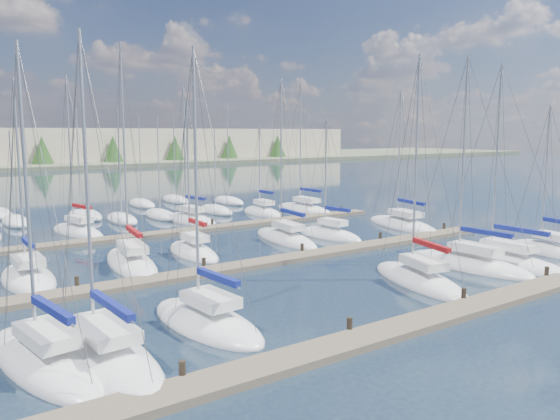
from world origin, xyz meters
TOP-DOWN VIEW (x-y plane):
  - ground at (0.00, 60.00)m, footprint 400.00×400.00m
  - dock_near at (0.00, 2.01)m, footprint 44.00×1.93m
  - dock_mid at (0.00, 16.01)m, footprint 44.00×1.93m
  - dock_far at (0.00, 30.01)m, footprint 44.00×1.93m
  - sailboat_i at (-7.38, 21.04)m, footprint 4.02×9.93m
  - sailboat_d at (5.18, 6.94)m, footprint 4.94×9.10m
  - sailboat_q at (12.62, 35.47)m, footprint 2.73×7.05m
  - sailboat_j at (-2.46, 21.65)m, footprint 2.79×7.12m
  - sailboat_a at (-15.72, 7.38)m, footprint 4.03×9.46m
  - sailboat_m at (19.18, 21.11)m, footprint 5.03×10.43m
  - sailboat_r at (17.86, 34.78)m, footprint 2.93×9.65m
  - sailboat_n at (-7.20, 35.12)m, footprint 4.00×8.39m
  - sailboat_k at (6.07, 21.91)m, footprint 3.58×9.52m
  - sailboat_g at (19.42, 7.00)m, footprint 3.58×7.10m
  - sailboat_l at (10.13, 21.04)m, footprint 3.03×7.14m
  - sailboat_f at (13.64, 6.96)m, footprint 3.05×10.17m
  - sailboat_b at (-13.69, 6.76)m, footprint 3.58×10.15m
  - sailboat_h at (-13.89, 20.71)m, footprint 3.05×7.65m
  - sailboat_p at (3.83, 35.29)m, footprint 3.90×8.66m
  - sailboat_c at (-8.56, 7.72)m, footprint 3.68×8.29m
  - sailboat_e at (10.98, 7.69)m, footprint 3.52×9.44m
  - distant_boats at (-4.34, 43.76)m, footprint 36.93×20.75m

SIDE VIEW (x-z plane):
  - ground at x=0.00m, z-range 0.00..0.00m
  - dock_near at x=0.00m, z-range -0.40..0.70m
  - dock_mid at x=0.00m, z-range -0.40..0.70m
  - dock_far at x=0.00m, z-range -0.40..0.70m
  - sailboat_b at x=-13.69m, z-range -6.61..6.95m
  - sailboat_m at x=19.18m, z-range -6.67..7.01m
  - sailboat_a at x=-15.72m, z-range -6.33..6.68m
  - sailboat_q at x=12.62m, z-range -5.02..5.38m
  - sailboat_f at x=13.64m, z-range -6.93..7.28m
  - sailboat_h at x=-13.89m, z-range -6.25..6.60m
  - sailboat_c at x=-8.56m, z-range -6.55..6.91m
  - sailboat_e at x=10.98m, z-range -7.10..7.46m
  - sailboat_l at x=10.13m, z-range -5.24..5.60m
  - sailboat_p at x=3.83m, z-range -6.88..7.24m
  - sailboat_d at x=5.18m, z-range -6.89..7.25m
  - sailboat_j at x=-2.46m, z-range -5.83..6.20m
  - sailboat_k at x=6.07m, z-range -6.82..7.19m
  - sailboat_r at x=17.86m, z-range -7.55..7.92m
  - sailboat_g at x=19.42m, z-range -5.64..6.01m
  - sailboat_i at x=-7.38m, z-range -7.57..7.95m
  - sailboat_n at x=-7.20m, z-range -7.07..7.46m
  - distant_boats at x=-4.34m, z-range -6.36..6.94m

